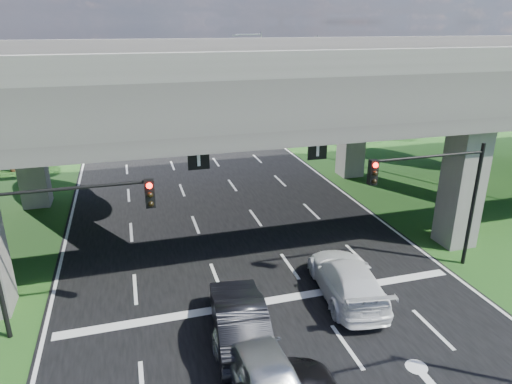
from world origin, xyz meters
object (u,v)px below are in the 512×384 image
signal_left (55,228)px  car_dark (239,318)px  signal_right (437,187)px  streetlight_far (311,88)px  car_silver (258,364)px  car_white (347,279)px  streetlight_beyond (258,70)px

signal_left → car_dark: bearing=-21.8°
signal_right → car_dark: (-9.62, -2.40, -3.30)m
signal_right → streetlight_far: streetlight_far is taller
signal_left → car_dark: size_ratio=1.16×
car_silver → car_white: size_ratio=0.90×
car_silver → streetlight_far: bearing=-119.9°
streetlight_far → streetlight_beyond: 16.00m
signal_left → car_dark: 7.28m
signal_right → car_white: bearing=-168.4°
signal_right → car_silver: 11.28m
car_white → streetlight_beyond: bearing=-92.9°
signal_left → car_silver: (6.02, -4.86, -3.30)m
streetlight_far → car_dark: (-11.90, -22.46, -4.96)m
streetlight_beyond → car_silver: streetlight_beyond is taller
car_silver → signal_right: bearing=-157.5°
signal_right → car_white: 5.75m
car_dark → car_white: car_dark is taller
signal_right → car_dark: signal_right is taller
car_silver → car_dark: 2.46m
streetlight_far → signal_right: bearing=-96.5°
streetlight_far → car_dark: size_ratio=1.93×
signal_left → streetlight_beyond: streetlight_beyond is taller
signal_left → car_white: bearing=-4.9°
streetlight_beyond → car_silver: size_ratio=1.99×
signal_left → streetlight_far: streetlight_far is taller
signal_left → streetlight_far: (17.92, 20.06, 1.66)m
signal_left → car_silver: signal_left is taller
car_silver → streetlight_beyond: bearing=-110.6°
streetlight_beyond → car_dark: streetlight_beyond is taller
streetlight_beyond → signal_right: bearing=-93.6°
signal_right → car_silver: (-9.62, -4.86, -3.30)m
signal_right → streetlight_beyond: size_ratio=0.60×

